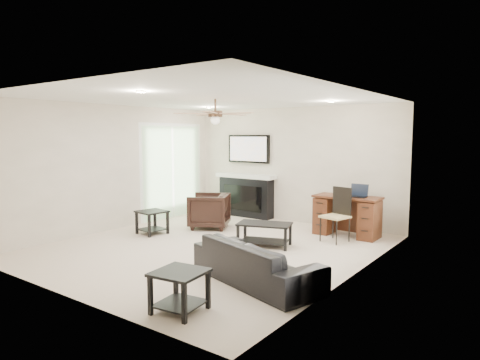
% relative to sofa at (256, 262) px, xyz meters
% --- Properties ---
extents(room_shell, '(5.50, 5.54, 2.52)m').
position_rel_sofa_xyz_m(room_shell, '(-1.40, 1.11, 1.41)').
color(room_shell, beige).
rests_on(room_shell, ground).
extents(sofa, '(2.02, 1.26, 0.55)m').
position_rel_sofa_xyz_m(sofa, '(0.00, 0.00, 0.00)').
color(sofa, black).
rests_on(sofa, ground).
extents(armchair, '(1.05, 1.04, 0.71)m').
position_rel_sofa_xyz_m(armchair, '(-2.60, 2.15, 0.08)').
color(armchair, black).
rests_on(armchair, ground).
extents(coffee_table, '(1.01, 0.76, 0.40)m').
position_rel_sofa_xyz_m(coffee_table, '(-0.90, 1.60, -0.08)').
color(coffee_table, black).
rests_on(coffee_table, ground).
extents(end_table_near, '(0.58, 0.58, 0.45)m').
position_rel_sofa_xyz_m(end_table_near, '(-0.15, -1.25, -0.05)').
color(end_table_near, black).
rests_on(end_table_near, ground).
extents(end_table_left, '(0.56, 0.56, 0.45)m').
position_rel_sofa_xyz_m(end_table_left, '(-3.15, 1.10, -0.05)').
color(end_table_left, black).
rests_on(end_table_left, ground).
extents(fireplace_unit, '(1.52, 0.34, 1.91)m').
position_rel_sofa_xyz_m(fireplace_unit, '(-2.72, 3.61, 0.68)').
color(fireplace_unit, black).
rests_on(fireplace_unit, ground).
extents(desk, '(1.22, 0.56, 0.76)m').
position_rel_sofa_xyz_m(desk, '(-0.05, 3.15, 0.10)').
color(desk, '#39190E').
rests_on(desk, ground).
extents(desk_chair, '(0.52, 0.53, 0.97)m').
position_rel_sofa_xyz_m(desk_chair, '(-0.05, 2.60, 0.21)').
color(desk_chair, black).
rests_on(desk_chair, ground).
extents(laptop, '(0.33, 0.24, 0.23)m').
position_rel_sofa_xyz_m(laptop, '(0.15, 3.13, 0.60)').
color(laptop, black).
rests_on(laptop, desk).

